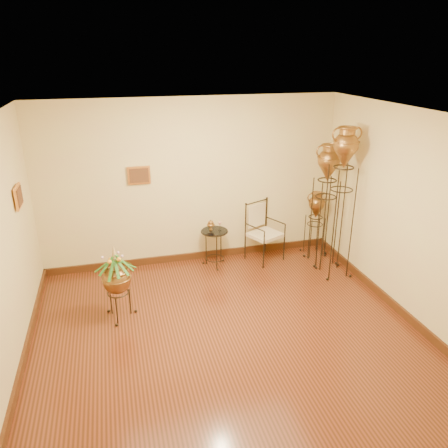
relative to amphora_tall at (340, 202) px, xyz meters
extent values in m
plane|color=maroon|center=(-2.15, -1.38, -1.25)|extent=(5.00, 5.00, 0.00)
cube|color=#462410|center=(-2.15, 1.10, -1.19)|extent=(5.00, 0.04, 0.12)
cube|color=#462410|center=(-4.63, -1.38, -1.19)|extent=(0.04, 5.00, 0.12)
cube|color=#462410|center=(0.33, -1.38, -1.19)|extent=(0.04, 5.00, 0.12)
cube|color=#ED9845|center=(-3.00, 1.08, 0.35)|extent=(0.36, 0.03, 0.29)
cube|color=#ED9845|center=(-4.61, 0.07, 0.45)|extent=(0.03, 0.36, 0.29)
cube|color=beige|center=(-0.94, 0.77, -0.77)|extent=(0.65, 0.63, 0.06)
cube|color=beige|center=(-0.94, 0.77, -0.48)|extent=(0.36, 0.19, 0.41)
cylinder|color=black|center=(-1.84, 0.77, -0.61)|extent=(0.45, 0.45, 0.01)
camera|label=1|loc=(-3.40, -5.79, 2.21)|focal=35.00mm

